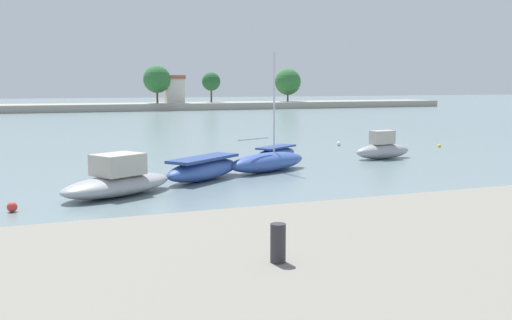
{
  "coord_description": "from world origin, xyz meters",
  "views": [
    {
      "loc": [
        -15.38,
        -15.91,
        4.74
      ],
      "look_at": [
        -3.16,
        14.82,
        0.47
      ],
      "focal_mm": 41.01,
      "sensor_mm": 36.0,
      "label": 1
    }
  ],
  "objects_px": {
    "mooring_bollard": "(278,243)",
    "moored_boat_4": "(383,149)",
    "moored_boat_2": "(268,162)",
    "moored_boat_1": "(204,169)",
    "moored_boat_0": "(118,181)",
    "mooring_buoy_2": "(339,144)",
    "mooring_buoy_0": "(439,146)",
    "moored_boat_3": "(276,153)",
    "mooring_buoy_1": "(12,207)"
  },
  "relations": [
    {
      "from": "mooring_buoy_0",
      "to": "mooring_buoy_1",
      "type": "bearing_deg",
      "value": -157.18
    },
    {
      "from": "moored_boat_4",
      "to": "mooring_buoy_2",
      "type": "distance_m",
      "value": 8.22
    },
    {
      "from": "mooring_bollard",
      "to": "mooring_buoy_2",
      "type": "bearing_deg",
      "value": 58.73
    },
    {
      "from": "moored_boat_4",
      "to": "mooring_buoy_0",
      "type": "bearing_deg",
      "value": 22.67
    },
    {
      "from": "moored_boat_0",
      "to": "mooring_buoy_0",
      "type": "bearing_deg",
      "value": -6.91
    },
    {
      "from": "moored_boat_1",
      "to": "moored_boat_2",
      "type": "relative_size",
      "value": 0.82
    },
    {
      "from": "moored_boat_2",
      "to": "mooring_buoy_2",
      "type": "distance_m",
      "value": 14.78
    },
    {
      "from": "mooring_bollard",
      "to": "mooring_buoy_0",
      "type": "distance_m",
      "value": 37.54
    },
    {
      "from": "mooring_buoy_0",
      "to": "mooring_buoy_2",
      "type": "relative_size",
      "value": 0.75
    },
    {
      "from": "mooring_bollard",
      "to": "mooring_buoy_2",
      "type": "height_order",
      "value": "mooring_bollard"
    },
    {
      "from": "moored_boat_0",
      "to": "mooring_buoy_2",
      "type": "height_order",
      "value": "moored_boat_0"
    },
    {
      "from": "mooring_buoy_0",
      "to": "mooring_buoy_2",
      "type": "xyz_separation_m",
      "value": [
        -6.54,
        3.86,
        0.04
      ]
    },
    {
      "from": "mooring_bollard",
      "to": "mooring_buoy_0",
      "type": "height_order",
      "value": "mooring_bollard"
    },
    {
      "from": "moored_boat_2",
      "to": "moored_boat_4",
      "type": "relative_size",
      "value": 1.55
    },
    {
      "from": "moored_boat_1",
      "to": "mooring_buoy_1",
      "type": "bearing_deg",
      "value": 170.03
    },
    {
      "from": "mooring_buoy_1",
      "to": "mooring_buoy_2",
      "type": "bearing_deg",
      "value": 35.15
    },
    {
      "from": "moored_boat_1",
      "to": "mooring_buoy_1",
      "type": "relative_size",
      "value": 14.01
    },
    {
      "from": "moored_boat_3",
      "to": "mooring_bollard",
      "type": "bearing_deg",
      "value": -148.52
    },
    {
      "from": "moored_boat_4",
      "to": "mooring_buoy_1",
      "type": "relative_size",
      "value": 11.04
    },
    {
      "from": "moored_boat_0",
      "to": "mooring_buoy_2",
      "type": "relative_size",
      "value": 17.17
    },
    {
      "from": "mooring_bollard",
      "to": "mooring_buoy_1",
      "type": "height_order",
      "value": "mooring_bollard"
    },
    {
      "from": "moored_boat_3",
      "to": "mooring_buoy_2",
      "type": "height_order",
      "value": "moored_boat_3"
    },
    {
      "from": "moored_boat_3",
      "to": "moored_boat_4",
      "type": "bearing_deg",
      "value": -50.56
    },
    {
      "from": "mooring_buoy_1",
      "to": "mooring_bollard",
      "type": "bearing_deg",
      "value": -73.79
    },
    {
      "from": "mooring_bollard",
      "to": "moored_boat_4",
      "type": "xyz_separation_m",
      "value": [
        17.62,
        23.2,
        -1.55
      ]
    },
    {
      "from": "mooring_bollard",
      "to": "moored_boat_0",
      "type": "xyz_separation_m",
      "value": [
        -0.13,
        16.75,
        -1.55
      ]
    },
    {
      "from": "moored_boat_0",
      "to": "moored_boat_2",
      "type": "xyz_separation_m",
      "value": [
        8.71,
        4.06,
        -0.1
      ]
    },
    {
      "from": "moored_boat_2",
      "to": "mooring_buoy_1",
      "type": "xyz_separation_m",
      "value": [
        -12.9,
        -5.95,
        -0.35
      ]
    },
    {
      "from": "mooring_buoy_0",
      "to": "moored_boat_2",
      "type": "bearing_deg",
      "value": -158.68
    },
    {
      "from": "moored_boat_1",
      "to": "mooring_buoy_2",
      "type": "bearing_deg",
      "value": 2.4
    },
    {
      "from": "moored_boat_0",
      "to": "moored_boat_1",
      "type": "bearing_deg",
      "value": -0.06
    },
    {
      "from": "moored_boat_4",
      "to": "mooring_buoy_1",
      "type": "bearing_deg",
      "value": -164.6
    },
    {
      "from": "moored_boat_3",
      "to": "moored_boat_0",
      "type": "bearing_deg",
      "value": -178.04
    },
    {
      "from": "moored_boat_3",
      "to": "mooring_buoy_0",
      "type": "distance_m",
      "value": 14.79
    },
    {
      "from": "mooring_buoy_0",
      "to": "moored_boat_3",
      "type": "bearing_deg",
      "value": -170.81
    },
    {
      "from": "mooring_bollard",
      "to": "moored_boat_1",
      "type": "relative_size",
      "value": 0.12
    },
    {
      "from": "moored_boat_0",
      "to": "mooring_buoy_2",
      "type": "xyz_separation_m",
      "value": [
        19.14,
        14.54,
        -0.47
      ]
    },
    {
      "from": "moored_boat_0",
      "to": "moored_boat_3",
      "type": "bearing_deg",
      "value": 7.4
    },
    {
      "from": "moored_boat_2",
      "to": "moored_boat_0",
      "type": "bearing_deg",
      "value": -178.38
    },
    {
      "from": "moored_boat_0",
      "to": "mooring_buoy_1",
      "type": "xyz_separation_m",
      "value": [
        -4.19,
        -1.89,
        -0.45
      ]
    },
    {
      "from": "mooring_buoy_2",
      "to": "mooring_bollard",
      "type": "bearing_deg",
      "value": -121.27
    },
    {
      "from": "mooring_bollard",
      "to": "moored_boat_2",
      "type": "xyz_separation_m",
      "value": [
        8.58,
        20.81,
        -1.64
      ]
    },
    {
      "from": "moored_boat_1",
      "to": "mooring_buoy_2",
      "type": "xyz_separation_m",
      "value": [
        14.52,
        11.93,
        -0.39
      ]
    },
    {
      "from": "moored_boat_3",
      "to": "mooring_buoy_2",
      "type": "distance_m",
      "value": 10.18
    },
    {
      "from": "mooring_bollard",
      "to": "moored_boat_1",
      "type": "distance_m",
      "value": 19.94
    },
    {
      "from": "mooring_bollard",
      "to": "moored_boat_2",
      "type": "relative_size",
      "value": 0.1
    },
    {
      "from": "moored_boat_2",
      "to": "moored_boat_3",
      "type": "xyz_separation_m",
      "value": [
        2.37,
        4.26,
        -0.11
      ]
    },
    {
      "from": "moored_boat_1",
      "to": "moored_boat_4",
      "type": "distance_m",
      "value": 13.68
    },
    {
      "from": "moored_boat_1",
      "to": "moored_boat_2",
      "type": "distance_m",
      "value": 4.35
    },
    {
      "from": "mooring_buoy_1",
      "to": "mooring_buoy_0",
      "type": "bearing_deg",
      "value": 22.82
    }
  ]
}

